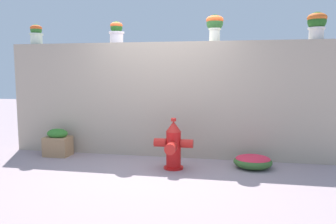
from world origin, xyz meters
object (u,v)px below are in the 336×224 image
at_px(fire_hydrant, 173,146).
at_px(potted_plant_3, 317,23).
at_px(potted_plant_0, 36,33).
at_px(flower_bush_left, 253,161).
at_px(potted_plant_1, 116,31).
at_px(potted_plant_2, 215,24).
at_px(planter_box, 58,143).

bearing_deg(fire_hydrant, potted_plant_3, 22.22).
height_order(potted_plant_0, flower_bush_left, potted_plant_0).
relative_size(potted_plant_1, potted_plant_2, 0.85).
height_order(potted_plant_0, potted_plant_1, potted_plant_1).
bearing_deg(potted_plant_3, potted_plant_2, -179.43).
relative_size(potted_plant_0, potted_plant_3, 0.85).
xyz_separation_m(potted_plant_0, flower_bush_left, (4.12, -0.63, -2.17)).
relative_size(potted_plant_3, flower_bush_left, 0.75).
xyz_separation_m(fire_hydrant, flower_bush_left, (1.25, 0.29, -0.26)).
bearing_deg(potted_plant_2, flower_bush_left, -42.11).
distance_m(potted_plant_1, flower_bush_left, 3.34).
height_order(potted_plant_1, potted_plant_2, potted_plant_2).
distance_m(potted_plant_2, fire_hydrant, 2.26).
height_order(fire_hydrant, planter_box, fire_hydrant).
bearing_deg(flower_bush_left, potted_plant_3, 32.26).
height_order(potted_plant_0, planter_box, potted_plant_0).
xyz_separation_m(potted_plant_0, potted_plant_1, (1.65, -0.03, -0.00)).
bearing_deg(potted_plant_1, flower_bush_left, -13.68).
distance_m(potted_plant_2, flower_bush_left, 2.43).
distance_m(flower_bush_left, planter_box, 3.49).
relative_size(potted_plant_0, planter_box, 0.77).
xyz_separation_m(potted_plant_1, potted_plant_2, (1.80, 0.01, 0.08)).
relative_size(potted_plant_1, potted_plant_3, 0.86).
distance_m(potted_plant_1, planter_box, 2.32).
xyz_separation_m(potted_plant_2, fire_hydrant, (-0.57, -0.90, -1.99)).
height_order(flower_bush_left, planter_box, planter_box).
height_order(potted_plant_0, potted_plant_2, potted_plant_2).
distance_m(potted_plant_1, potted_plant_2, 1.80).
relative_size(potted_plant_1, fire_hydrant, 0.49).
relative_size(potted_plant_2, fire_hydrant, 0.57).
xyz_separation_m(potted_plant_0, planter_box, (0.63, -0.48, -2.04)).
bearing_deg(planter_box, potted_plant_2, 9.36).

